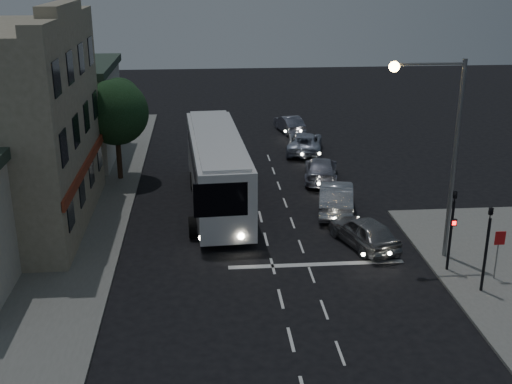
{
  "coord_description": "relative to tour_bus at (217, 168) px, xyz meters",
  "views": [
    {
      "loc": [
        -2.97,
        -23.87,
        12.82
      ],
      "look_at": [
        -0.42,
        5.82,
        2.2
      ],
      "focal_mm": 45.0,
      "sensor_mm": 36.0,
      "label": 1
    }
  ],
  "objects": [
    {
      "name": "road_markings",
      "position": [
        3.52,
        -6.8,
        -2.16
      ],
      "size": [
        8.0,
        30.55,
        0.01
      ],
      "color": "silver",
      "rests_on": "ground"
    },
    {
      "name": "streetlight",
      "position": [
        9.58,
        -7.91,
        3.57
      ],
      "size": [
        3.32,
        0.44,
        9.0
      ],
      "color": "slate",
      "rests_on": "sidewalk_near"
    },
    {
      "name": "low_building_north",
      "position": [
        -11.26,
        9.89,
        1.23
      ],
      "size": [
        9.4,
        9.4,
        6.5
      ],
      "color": "#AFACA7",
      "rests_on": "sidewalk_far"
    },
    {
      "name": "car_sedan_c",
      "position": [
        6.56,
        10.1,
        -1.44
      ],
      "size": [
        3.33,
        5.54,
        1.44
      ],
      "primitive_type": "imported",
      "rotation": [
        0.0,
        0.0,
        2.95
      ],
      "color": "#B0B8CA",
      "rests_on": "ground"
    },
    {
      "name": "traffic_signal_side",
      "position": [
        10.54,
        -11.31,
        0.26
      ],
      "size": [
        0.18,
        0.15,
        4.1
      ],
      "color": "black",
      "rests_on": "sidewalk_near"
    },
    {
      "name": "car_extra",
      "position": [
        6.24,
        15.98,
        -1.48
      ],
      "size": [
        2.21,
        4.36,
        1.37
      ],
      "primitive_type": "imported",
      "rotation": [
        0.0,
        0.0,
        3.33
      ],
      "color": "gray",
      "rests_on": "ground"
    },
    {
      "name": "car_suv",
      "position": [
        6.83,
        -6.31,
        -1.42
      ],
      "size": [
        3.04,
        4.71,
        1.49
      ],
      "primitive_type": "imported",
      "rotation": [
        0.0,
        0.0,
        3.46
      ],
      "color": "gray",
      "rests_on": "ground"
    },
    {
      "name": "tour_bus",
      "position": [
        0.0,
        0.0,
        0.0
      ],
      "size": [
        3.42,
        13.16,
        4.0
      ],
      "rotation": [
        0.0,
        0.0,
        0.05
      ],
      "color": "white",
      "rests_on": "ground"
    },
    {
      "name": "traffic_signal_main",
      "position": [
        9.84,
        -9.33,
        0.26
      ],
      "size": [
        0.25,
        0.35,
        4.1
      ],
      "color": "black",
      "rests_on": "sidewalk_near"
    },
    {
      "name": "sidewalk_far",
      "position": [
        -10.76,
        -2.11,
        -2.1
      ],
      "size": [
        12.0,
        50.0,
        0.12
      ],
      "primitive_type": "cube",
      "color": "slate",
      "rests_on": "ground"
    },
    {
      "name": "regulatory_sign",
      "position": [
        11.54,
        -10.35,
        -0.57
      ],
      "size": [
        0.45,
        0.12,
        2.2
      ],
      "color": "slate",
      "rests_on": "sidewalk_near"
    },
    {
      "name": "car_sedan_a",
      "position": [
        6.41,
        -1.67,
        -1.33
      ],
      "size": [
        2.73,
        5.32,
        1.67
      ],
      "primitive_type": "imported",
      "rotation": [
        0.0,
        0.0,
        2.94
      ],
      "color": "#AAAEB6",
      "rests_on": "ground"
    },
    {
      "name": "ground",
      "position": [
        2.24,
        -10.11,
        -2.16
      ],
      "size": [
        120.0,
        120.0,
        0.0
      ],
      "primitive_type": "plane",
      "color": "black"
    },
    {
      "name": "car_sedan_b",
      "position": [
        6.58,
        3.75,
        -1.45
      ],
      "size": [
        2.87,
        5.19,
        1.42
      ],
      "primitive_type": "imported",
      "rotation": [
        0.0,
        0.0,
        2.95
      ],
      "color": "#9B9CAD",
      "rests_on": "ground"
    },
    {
      "name": "street_tree",
      "position": [
        -5.97,
        4.91,
        2.33
      ],
      "size": [
        4.0,
        4.0,
        6.2
      ],
      "color": "black",
      "rests_on": "sidewalk_far"
    }
  ]
}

